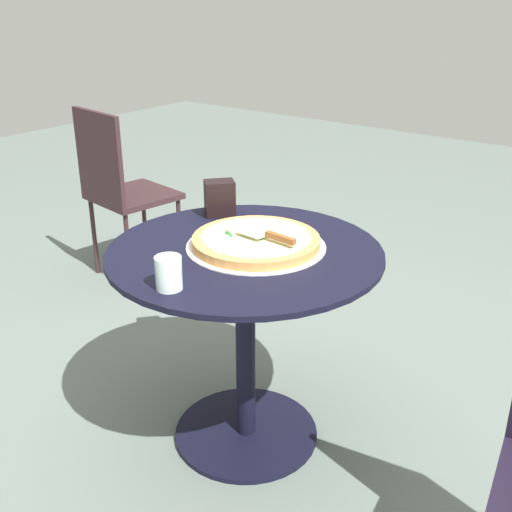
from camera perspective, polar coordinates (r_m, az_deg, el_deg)
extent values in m
plane|color=#59655F|center=(2.33, -0.90, -15.87)|extent=(10.00, 10.00, 0.00)
cylinder|color=black|center=(1.96, -1.03, 0.36)|extent=(0.87, 0.87, 0.02)
cylinder|color=black|center=(2.12, -0.96, -8.36)|extent=(0.07, 0.07, 0.68)
cylinder|color=black|center=(2.33, -0.90, -15.70)|extent=(0.50, 0.50, 0.02)
cylinder|color=silver|center=(1.98, 0.00, 0.91)|extent=(0.44, 0.44, 0.00)
cylinder|color=#CE8B4A|center=(1.97, 0.00, 1.35)|extent=(0.40, 0.40, 0.03)
cylinder|color=beige|center=(1.96, 0.00, 1.78)|extent=(0.34, 0.34, 0.00)
sphere|color=#F6DDCE|center=(1.95, -2.64, 1.74)|extent=(0.01, 0.01, 0.01)
sphere|color=#24651D|center=(1.98, -2.69, 2.11)|extent=(0.01, 0.01, 0.01)
sphere|color=#266934|center=(1.96, -2.40, 1.90)|extent=(0.02, 0.02, 0.02)
sphere|color=#F6E1CD|center=(2.04, 2.26, 2.71)|extent=(0.01, 0.01, 0.01)
sphere|color=#356428|center=(1.93, 0.38, 1.58)|extent=(0.01, 0.01, 0.01)
sphere|color=#266B34|center=(2.00, -0.50, 2.38)|extent=(0.02, 0.02, 0.02)
cube|color=silver|center=(1.96, -0.12, 2.24)|extent=(0.11, 0.09, 0.00)
cube|color=brown|center=(1.89, 2.23, 1.66)|extent=(0.11, 0.03, 0.02)
cylinder|color=silver|center=(1.70, -7.95, -1.54)|extent=(0.07, 0.07, 0.09)
cube|color=black|center=(2.24, -3.32, 5.29)|extent=(0.13, 0.13, 0.13)
cube|color=#311D20|center=(3.40, -11.06, 5.41)|extent=(0.44, 0.44, 0.03)
cube|color=#311D20|center=(3.24, -14.10, 8.72)|extent=(0.39, 0.08, 0.45)
cylinder|color=#311D20|center=(3.69, -10.11, 3.11)|extent=(0.02, 0.02, 0.44)
cylinder|color=#311D20|center=(3.44, -6.94, 1.77)|extent=(0.02, 0.02, 0.44)
cylinder|color=#311D20|center=(3.53, -14.50, 1.75)|extent=(0.02, 0.02, 0.44)
cylinder|color=#311D20|center=(3.26, -11.52, 0.25)|extent=(0.02, 0.02, 0.44)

